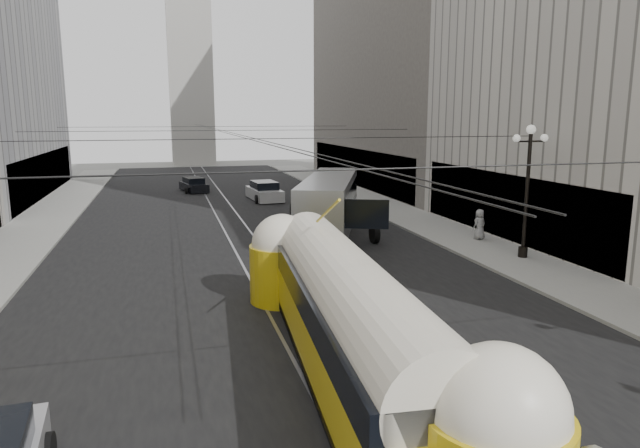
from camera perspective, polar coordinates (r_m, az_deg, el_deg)
road at (r=38.85m, az=-8.96°, el=0.36°), size 20.00×85.00×0.02m
sidewalk_left at (r=42.82m, az=-25.67°, el=0.48°), size 4.00×72.00×0.15m
sidewalk_right at (r=45.02m, az=5.89°, el=1.95°), size 4.00×72.00×0.15m
rail_left at (r=38.78m, az=-10.06°, el=0.30°), size 0.12×85.00×0.04m
rail_right at (r=38.93m, az=-7.86°, el=0.41°), size 0.12×85.00×0.04m
building_right_far at (r=59.40m, az=9.46°, el=19.71°), size 12.60×32.60×32.60m
distant_tower at (r=85.98m, az=-12.91°, el=15.87°), size 6.00×6.00×31.36m
lamppost_right_mid at (r=28.97m, az=20.03°, el=3.81°), size 1.86×0.44×6.37m
catenary at (r=37.25m, az=-8.87°, el=9.03°), size 25.00×72.00×0.23m
streetcar at (r=15.55m, az=2.75°, el=-9.04°), size 3.42×15.53×3.40m
city_bus at (r=34.94m, az=0.98°, el=2.30°), size 7.22×13.33×3.26m
sedan_white_far at (r=47.71m, az=-5.58°, el=3.24°), size 2.51×5.19×1.59m
sedan_dark_far at (r=54.29m, az=-12.51°, el=3.81°), size 2.61×4.46×1.32m
pedestrian_sidewalk_right at (r=32.86m, az=15.67°, el=-0.03°), size 0.94×0.72×1.70m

